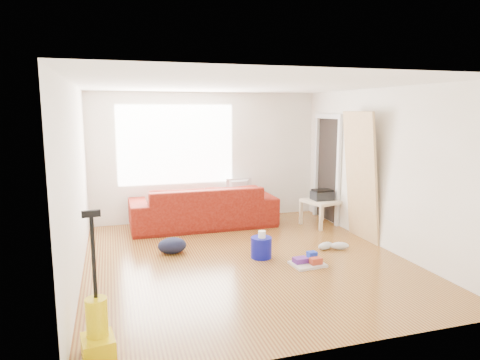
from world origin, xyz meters
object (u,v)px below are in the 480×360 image
object	(u,v)px
tv_stand	(240,206)
backpack	(172,253)
bucket	(261,257)
sofa	(203,226)
side_table	(322,204)
cleaning_tray	(308,262)
vacuum	(97,329)

from	to	relation	value
tv_stand	backpack	world-z (taller)	tv_stand
tv_stand	bucket	size ratio (longest dim) A/B	2.69
sofa	side_table	distance (m)	2.27
side_table	cleaning_tray	distance (m)	2.22
vacuum	bucket	bearing A→B (deg)	33.15
sofa	vacuum	size ratio (longest dim) A/B	2.05
tv_stand	side_table	size ratio (longest dim) A/B	1.12
tv_stand	cleaning_tray	bearing A→B (deg)	-75.18
bucket	backpack	bearing A→B (deg)	154.77
sofa	vacuum	xyz separation A→B (m)	(-1.79, -3.92, 0.24)
sofa	vacuum	distance (m)	4.32
bucket	cleaning_tray	world-z (taller)	cleaning_tray
backpack	side_table	bearing A→B (deg)	14.14
bucket	cleaning_tray	bearing A→B (deg)	-42.58
tv_stand	bucket	bearing A→B (deg)	-87.85
sofa	vacuum	world-z (taller)	vacuum
backpack	sofa	bearing A→B (deg)	59.59
cleaning_tray	tv_stand	bearing A→B (deg)	94.02
sofa	backpack	distance (m)	1.57
bucket	vacuum	world-z (taller)	vacuum
side_table	bucket	world-z (taller)	side_table
sofa	bucket	xyz separation A→B (m)	(0.45, -1.95, 0.00)
bucket	side_table	bearing A→B (deg)	38.73
sofa	cleaning_tray	bearing A→B (deg)	111.97
vacuum	sofa	bearing A→B (deg)	57.35
cleaning_tray	backpack	xyz separation A→B (m)	(-1.76, 1.07, -0.05)
bucket	vacuum	bearing A→B (deg)	-138.80
sofa	backpack	bearing A→B (deg)	60.40
side_table	vacuum	bearing A→B (deg)	-139.84
cleaning_tray	bucket	bearing A→B (deg)	137.42
tv_stand	bucket	xyz separation A→B (m)	(-0.34, -2.22, -0.27)
side_table	cleaning_tray	xyz separation A→B (m)	(-1.17, -1.85, -0.36)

